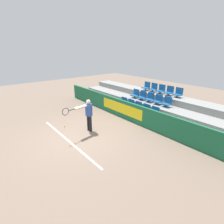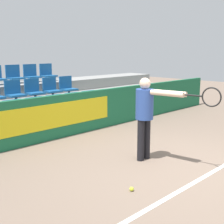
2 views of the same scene
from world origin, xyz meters
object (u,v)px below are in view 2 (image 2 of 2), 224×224
object	(u,v)px
stadium_chair_9	(67,86)
stadium_chair_13	(32,74)
stadium_chair_0	(14,113)
stadium_chair_14	(47,73)
tennis_player	(148,110)
stadium_chair_3	(74,104)
stadium_chair_12	(14,75)
stadium_chair_2	(56,107)
stadium_chair_7	(34,90)
stadium_chair_6	(14,92)
stadium_chair_8	(51,88)
tennis_ball	(132,189)
stadium_chair_1	(36,110)
stadium_chair_4	(90,102)

from	to	relation	value
stadium_chair_9	stadium_chair_13	size ratio (longest dim) A/B	1.00
stadium_chair_0	stadium_chair_14	bearing A→B (deg)	41.77
stadium_chair_9	tennis_player	xyz separation A→B (m)	(-1.39, -4.23, 0.02)
stadium_chair_3	stadium_chair_12	distance (m)	2.31
stadium_chair_2	stadium_chair_7	world-z (taller)	stadium_chair_7
stadium_chair_2	stadium_chair_14	bearing A→B (deg)	60.76
stadium_chair_3	tennis_player	distance (m)	3.29
stadium_chair_6	stadium_chair_8	distance (m)	1.19
stadium_chair_13	tennis_ball	xyz separation A→B (m)	(-2.01, -5.96, -1.27)
stadium_chair_1	stadium_chair_0	bearing A→B (deg)	180.00
stadium_chair_1	stadium_chair_14	xyz separation A→B (m)	(1.78, 2.12, 0.71)
stadium_chair_7	stadium_chair_12	distance (m)	1.12
stadium_chair_6	stadium_chair_7	distance (m)	0.59
stadium_chair_7	tennis_player	xyz separation A→B (m)	(-0.20, -4.23, 0.02)
stadium_chair_3	tennis_player	bearing A→B (deg)	-104.10
stadium_chair_2	stadium_chair_4	world-z (taller)	same
stadium_chair_3	stadium_chair_7	xyz separation A→B (m)	(-0.59, 1.06, 0.35)
stadium_chair_0	stadium_chair_2	world-z (taller)	same
stadium_chair_6	tennis_ball	distance (m)	5.05
stadium_chair_12	stadium_chair_13	distance (m)	0.59
stadium_chair_13	stadium_chair_9	bearing A→B (deg)	-60.76
stadium_chair_1	stadium_chair_4	size ratio (longest dim) A/B	1.00
stadium_chair_7	stadium_chair_1	bearing A→B (deg)	-119.24
stadium_chair_1	stadium_chair_3	size ratio (longest dim) A/B	1.00
stadium_chair_1	stadium_chair_6	world-z (taller)	stadium_chair_6
tennis_ball	stadium_chair_7	bearing A→B (deg)	73.91
stadium_chair_6	stadium_chair_8	bearing A→B (deg)	0.00
stadium_chair_2	stadium_chair_4	xyz separation A→B (m)	(1.19, 0.00, 0.00)
stadium_chair_14	stadium_chair_13	bearing A→B (deg)	180.00
stadium_chair_6	stadium_chair_12	distance (m)	1.26
stadium_chair_3	stadium_chair_8	xyz separation A→B (m)	(0.00, 1.06, 0.35)
stadium_chair_7	stadium_chair_9	xyz separation A→B (m)	(1.19, 0.00, 0.00)
stadium_chair_4	stadium_chair_8	xyz separation A→B (m)	(-0.59, 1.06, 0.35)
stadium_chair_7	stadium_chair_14	bearing A→B (deg)	41.77
stadium_chair_8	stadium_chair_9	world-z (taller)	same
stadium_chair_14	tennis_player	world-z (taller)	stadium_chair_14
stadium_chair_0	stadium_chair_9	distance (m)	2.62
stadium_chair_8	tennis_player	distance (m)	4.30
stadium_chair_14	tennis_player	bearing A→B (deg)	-104.72
stadium_chair_12	tennis_ball	distance (m)	6.26
stadium_chair_0	tennis_player	xyz separation A→B (m)	(0.98, -3.17, 0.37)
stadium_chair_4	stadium_chair_7	distance (m)	1.63
stadium_chair_8	stadium_chair_1	bearing A→B (deg)	-138.23
stadium_chair_7	stadium_chair_3	bearing A→B (deg)	-60.76
stadium_chair_4	stadium_chair_14	distance (m)	2.23
stadium_chair_12	stadium_chair_13	bearing A→B (deg)	0.00
stadium_chair_8	stadium_chair_0	bearing A→B (deg)	-149.23
stadium_chair_14	stadium_chair_4	bearing A→B (deg)	-90.00
stadium_chair_2	stadium_chair_13	bearing A→B (deg)	74.36
stadium_chair_3	stadium_chair_9	xyz separation A→B (m)	(0.59, 1.06, 0.35)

